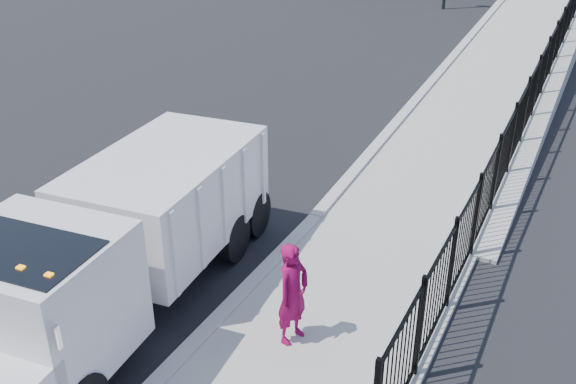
% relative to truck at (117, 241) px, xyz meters
% --- Properties ---
extents(ground, '(120.00, 120.00, 0.00)m').
position_rel_truck_xyz_m(ground, '(1.72, 0.67, -1.49)').
color(ground, black).
rests_on(ground, ground).
extents(curb, '(0.30, 12.00, 0.16)m').
position_rel_truck_xyz_m(curb, '(1.72, -1.33, -1.41)').
color(curb, '#ADAAA3').
rests_on(curb, ground).
extents(ramp, '(3.95, 24.06, 3.19)m').
position_rel_truck_xyz_m(ramp, '(3.85, 16.67, -1.49)').
color(ramp, '#9E998E').
rests_on(ramp, ground).
extents(iron_fence, '(0.10, 28.00, 1.80)m').
position_rel_truck_xyz_m(iron_fence, '(5.27, 12.67, -0.59)').
color(iron_fence, black).
rests_on(iron_fence, ground).
extents(truck, '(3.17, 7.93, 2.65)m').
position_rel_truck_xyz_m(truck, '(0.00, 0.00, 0.00)').
color(truck, black).
rests_on(truck, ground).
extents(worker, '(0.57, 0.75, 1.85)m').
position_rel_truck_xyz_m(worker, '(3.16, 0.57, -0.45)').
color(worker, maroon).
rests_on(worker, sidewalk).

